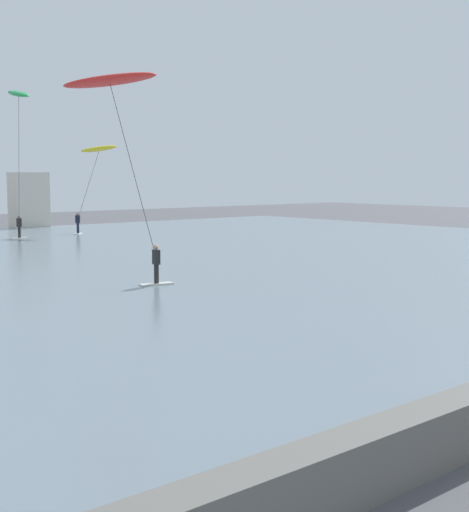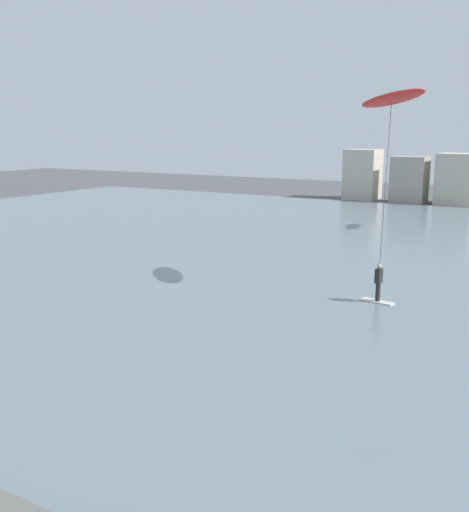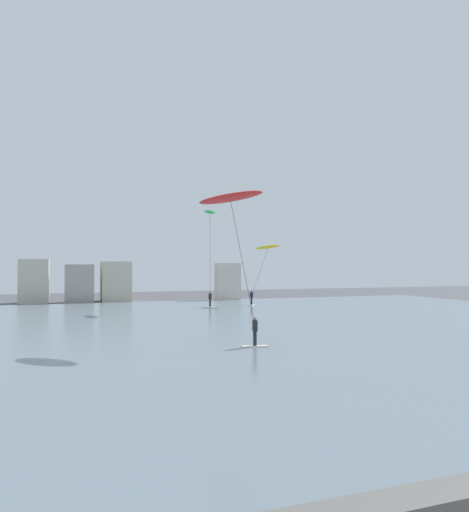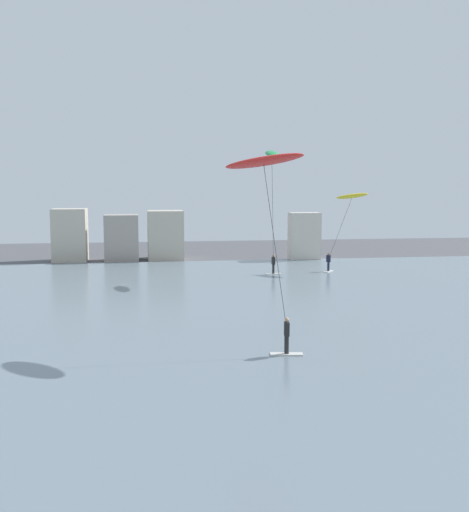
# 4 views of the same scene
# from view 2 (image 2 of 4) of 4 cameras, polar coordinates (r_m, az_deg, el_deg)

# --- Properties ---
(water_bay) EXTENTS (84.00, 52.00, 0.10)m
(water_bay) POSITION_cam_2_polar(r_m,az_deg,el_deg) (34.70, 11.61, 0.02)
(water_bay) COLOR slate
(water_bay) RESTS_ON ground
(far_shore_buildings) EXTENTS (26.72, 5.79, 5.26)m
(far_shore_buildings) POSITION_cam_2_polar(r_m,az_deg,el_deg) (62.05, 19.05, 7.10)
(far_shore_buildings) COLOR beige
(far_shore_buildings) RESTS_ON ground
(kitesurfer_red) EXTENTS (3.91, 4.44, 8.91)m
(kitesurfer_red) POSITION_cam_2_polar(r_m,az_deg,el_deg) (26.76, 14.97, 13.50)
(kitesurfer_red) COLOR silver
(kitesurfer_red) RESTS_ON water_bay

